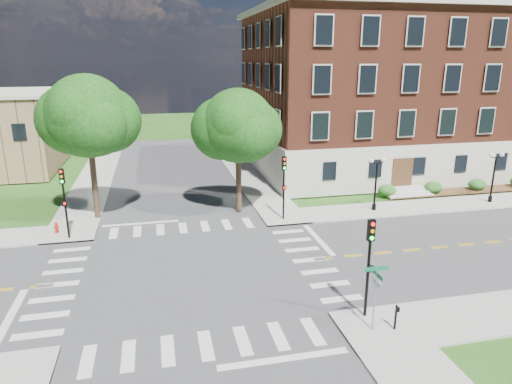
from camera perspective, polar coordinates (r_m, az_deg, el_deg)
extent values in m
plane|color=#255016|center=(26.83, -8.07, -9.84)|extent=(160.00, 160.00, 0.00)
cube|color=#3D3D3F|center=(26.83, -8.07, -9.83)|extent=(90.00, 12.00, 0.01)
cube|color=#3D3D3F|center=(26.83, -8.07, -9.82)|extent=(12.00, 90.00, 0.01)
cube|color=#9E9B93|center=(41.87, 24.02, -1.34)|extent=(34.00, 3.50, 0.12)
cube|color=#9E9B93|center=(49.38, -1.36, 2.64)|extent=(3.50, 34.00, 0.12)
cube|color=#9E9B93|center=(48.89, -19.48, 1.55)|extent=(3.50, 34.00, 0.12)
cube|color=silver|center=(31.28, 7.79, -5.91)|extent=(0.40, 5.50, 0.00)
cube|color=beige|center=(53.54, 16.24, 5.43)|extent=(30.00, 20.00, 4.20)
cube|color=brown|center=(52.71, 16.94, 14.00)|extent=(29.55, 19.70, 11.80)
cube|color=beige|center=(52.89, 17.53, 20.65)|extent=(30.60, 20.60, 0.50)
cube|color=#472D19|center=(43.15, 17.82, 2.23)|extent=(2.00, 0.10, 2.80)
cylinder|color=#332419|center=(36.27, -19.49, 0.52)|extent=(0.44, 0.44, 4.68)
sphere|color=#113E11|center=(35.28, -20.31, 8.89)|extent=(6.00, 6.00, 6.00)
cylinder|color=#332419|center=(35.78, -2.18, 0.66)|extent=(0.44, 0.44, 3.95)
sphere|color=#113E11|center=(34.79, -2.26, 8.28)|extent=(5.64, 5.64, 5.64)
cylinder|color=black|center=(21.96, 13.76, -10.51)|extent=(0.14, 0.14, 3.80)
cube|color=black|center=(21.01, 14.20, -4.65)|extent=(0.32, 0.22, 1.00)
cylinder|color=red|center=(20.78, 14.42, -3.93)|extent=(0.18, 0.05, 0.18)
cylinder|color=orange|center=(20.90, 14.36, -4.78)|extent=(0.18, 0.05, 0.18)
cylinder|color=#19E533|center=(21.02, 14.29, -5.62)|extent=(0.18, 0.05, 0.18)
cube|color=black|center=(21.56, 14.08, -9.29)|extent=(0.30, 0.12, 0.30)
cylinder|color=black|center=(34.00, 3.47, -0.34)|extent=(0.14, 0.14, 3.80)
cube|color=black|center=(33.39, 3.54, 3.61)|extent=(0.33, 0.23, 1.00)
cylinder|color=red|center=(33.20, 3.62, 4.12)|extent=(0.18, 0.06, 0.18)
cylinder|color=orange|center=(33.27, 3.61, 3.56)|extent=(0.18, 0.06, 0.18)
cylinder|color=#19E533|center=(33.35, 3.60, 3.01)|extent=(0.18, 0.06, 0.18)
cube|color=black|center=(33.67, 3.58, 0.56)|extent=(0.31, 0.13, 0.30)
cylinder|color=black|center=(32.85, -22.66, -2.21)|extent=(0.14, 0.14, 3.80)
cube|color=black|center=(32.22, -23.12, 1.84)|extent=(0.38, 0.32, 1.00)
cylinder|color=red|center=(32.03, -23.23, 2.35)|extent=(0.19, 0.11, 0.18)
cylinder|color=orange|center=(32.10, -23.16, 1.78)|extent=(0.19, 0.11, 0.18)
cylinder|color=#19E533|center=(32.18, -23.10, 1.21)|extent=(0.19, 0.11, 0.18)
cube|color=black|center=(32.51, -22.83, -1.31)|extent=(0.32, 0.22, 0.30)
cylinder|color=black|center=(37.65, 14.52, -1.81)|extent=(0.32, 0.32, 0.50)
cylinder|color=black|center=(37.18, 14.70, 0.61)|extent=(0.16, 0.16, 3.80)
cube|color=black|center=(36.72, 14.92, 3.54)|extent=(1.00, 0.06, 0.06)
sphere|color=white|center=(36.45, 14.24, 3.82)|extent=(0.36, 0.36, 0.36)
sphere|color=white|center=(36.90, 15.64, 3.86)|extent=(0.36, 0.36, 0.36)
cylinder|color=black|center=(43.27, 27.21, -0.78)|extent=(0.32, 0.32, 0.50)
cylinder|color=black|center=(42.87, 27.50, 1.33)|extent=(0.16, 0.16, 3.80)
cube|color=black|center=(42.47, 27.84, 3.87)|extent=(1.00, 0.06, 0.06)
sphere|color=white|center=(42.11, 27.35, 4.13)|extent=(0.36, 0.36, 0.36)
sphere|color=white|center=(42.75, 28.39, 4.15)|extent=(0.36, 0.36, 0.36)
cylinder|color=gray|center=(21.12, 14.60, -12.79)|extent=(0.07, 0.07, 3.10)
cube|color=#0C653D|center=(20.47, 14.89, -9.23)|extent=(1.10, 0.03, 0.20)
cube|color=#0C653D|center=(20.58, 14.84, -9.86)|extent=(0.03, 1.10, 0.20)
cube|color=silver|center=(20.80, 14.87, -10.96)|extent=(0.03, 0.75, 0.25)
cylinder|color=black|center=(21.91, 17.06, -14.74)|extent=(0.10, 0.10, 1.20)
cube|color=black|center=(21.60, 17.32, -13.86)|extent=(0.14, 0.08, 0.22)
cylinder|color=#9B1F0B|center=(34.77, -23.61, -4.57)|extent=(0.32, 0.32, 0.10)
cylinder|color=#9B1F0B|center=(34.69, -23.66, -4.18)|extent=(0.22, 0.22, 0.60)
sphere|color=#9B1F0B|center=(34.58, -23.72, -3.67)|extent=(0.24, 0.24, 0.24)
cylinder|color=#9B1F0B|center=(34.66, -23.67, -4.06)|extent=(0.35, 0.12, 0.12)
cylinder|color=#9B1F0B|center=(34.66, -23.67, -4.06)|extent=(0.12, 0.35, 0.12)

